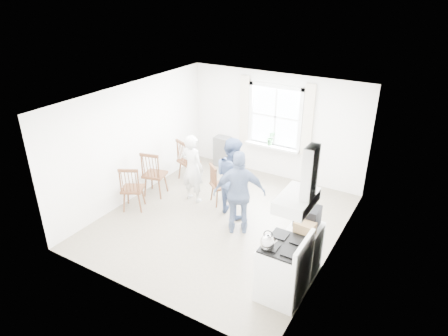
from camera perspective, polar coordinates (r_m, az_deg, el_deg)
room_shell at (r=7.73m, az=-0.25°, el=0.67°), size 4.62×5.12×2.64m
window_assembly at (r=9.70m, az=7.26°, el=6.75°), size 1.88×0.24×1.70m
range_hood at (r=5.58m, az=10.93°, el=-3.29°), size 0.45×0.76×0.94m
shelf_unit at (r=10.58m, az=-0.24°, el=2.41°), size 0.40×0.30×0.80m
gas_stove at (r=6.41m, az=8.49°, el=-14.12°), size 0.68×0.76×1.12m
kettle at (r=5.97m, az=6.25°, el=-10.48°), size 0.22×0.22×0.31m
low_cabinet at (r=6.94m, az=11.31°, el=-11.23°), size 0.50×0.55×0.90m
stereo_stack at (r=6.63m, az=11.84°, el=-6.72°), size 0.37×0.34×0.33m
cardboard_box at (r=6.45m, az=11.47°, el=-8.42°), size 0.33×0.25×0.20m
windsor_chair_a at (r=9.05m, az=-10.25°, el=-0.28°), size 0.56×0.55×1.10m
windsor_chair_b at (r=8.67m, az=-1.14°, el=-1.77°), size 0.55×0.55×0.94m
windsor_chair_c at (r=8.59m, az=-13.20°, el=-2.34°), size 0.58×0.58×1.04m
person_left at (r=8.75m, az=-4.53°, el=-0.07°), size 0.61×0.61×1.56m
person_mid at (r=8.22m, az=1.23°, el=-1.23°), size 1.08×1.08×1.70m
person_right at (r=7.59m, az=2.22°, el=-3.61°), size 1.36×1.36×1.71m
potted_plant at (r=9.79m, az=6.72°, el=4.25°), size 0.25×0.25×0.36m
windsor_chair_d at (r=9.69m, az=-5.67°, el=1.67°), size 0.58×0.58×1.07m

